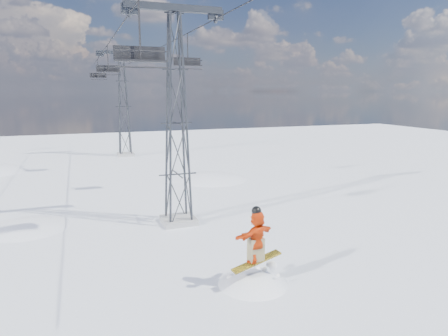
% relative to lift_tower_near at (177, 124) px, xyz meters
% --- Properties ---
extents(ground, '(120.00, 120.00, 0.00)m').
position_rel_lift_tower_near_xyz_m(ground, '(-0.80, -8.00, -5.47)').
color(ground, white).
rests_on(ground, ground).
extents(snow_terrain, '(39.00, 37.00, 22.00)m').
position_rel_lift_tower_near_xyz_m(snow_terrain, '(-5.57, 13.24, -15.06)').
color(snow_terrain, white).
rests_on(snow_terrain, ground).
extents(lift_tower_near, '(5.20, 1.80, 11.43)m').
position_rel_lift_tower_near_xyz_m(lift_tower_near, '(0.00, 0.00, 0.00)').
color(lift_tower_near, '#999999').
rests_on(lift_tower_near, ground).
extents(lift_tower_far, '(5.20, 1.80, 11.43)m').
position_rel_lift_tower_near_xyz_m(lift_tower_far, '(0.00, 25.00, 0.00)').
color(lift_tower_far, '#999999').
rests_on(lift_tower_far, ground).
extents(haul_cables, '(4.46, 51.00, 0.06)m').
position_rel_lift_tower_near_xyz_m(haul_cables, '(0.00, 11.50, 5.38)').
color(haul_cables, black).
rests_on(haul_cables, ground).
extents(snowboarder_jump, '(4.40, 4.40, 7.06)m').
position_rel_lift_tower_near_xyz_m(snowboarder_jump, '(0.91, -7.92, -7.07)').
color(snowboarder_jump, white).
rests_on(snowboarder_jump, ground).
extents(lift_chair_near, '(2.21, 0.64, 2.74)m').
position_rel_lift_tower_near_xyz_m(lift_chair_near, '(-2.20, -2.86, 3.19)').
color(lift_chair_near, black).
rests_on(lift_chair_near, ground).
extents(lift_chair_mid, '(1.84, 0.53, 2.28)m').
position_rel_lift_tower_near_xyz_m(lift_chair_mid, '(2.20, 5.70, 3.55)').
color(lift_chair_mid, black).
rests_on(lift_chair_mid, ground).
extents(lift_chair_far, '(1.92, 0.55, 2.38)m').
position_rel_lift_tower_near_xyz_m(lift_chair_far, '(-2.20, 14.68, 3.48)').
color(lift_chair_far, black).
rests_on(lift_chair_far, ground).
extents(lift_chair_extra, '(1.90, 0.55, 2.35)m').
position_rel_lift_tower_near_xyz_m(lift_chair_extra, '(-2.20, 30.22, 3.50)').
color(lift_chair_extra, black).
rests_on(lift_chair_extra, ground).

